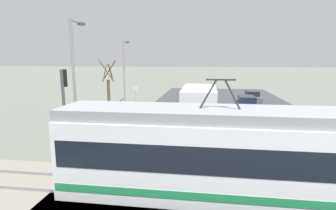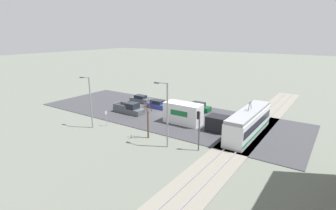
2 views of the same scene
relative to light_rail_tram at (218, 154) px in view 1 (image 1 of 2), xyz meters
name	(u,v)px [view 1 (image 1 of 2)]	position (x,y,z in m)	size (l,w,h in m)	color
ground_plane	(226,116)	(-1.56, -15.36, -1.79)	(320.00, 320.00, 0.00)	#60665B
road_surface	(226,116)	(-1.56, -15.36, -1.75)	(16.64, 46.84, 0.08)	#38383D
rail_bed	(257,198)	(-1.56, 0.00, -1.74)	(58.34, 4.40, 0.22)	gray
light_rail_tram	(218,154)	(0.00, 0.00, 0.00)	(12.45, 2.65, 4.65)	white
box_truck	(198,114)	(0.97, -8.50, -0.21)	(2.49, 10.07, 3.25)	black
pickup_truck	(196,99)	(1.54, -20.54, -0.98)	(2.00, 5.86, 1.94)	#4C5156
sedan_car_0	(252,97)	(-5.35, -23.76, -1.10)	(1.71, 4.46, 1.47)	#4C5156
sedan_car_1	(297,121)	(-6.66, -11.23, -1.08)	(1.80, 4.49, 1.53)	#0C4723
sedan_car_2	(246,104)	(-3.89, -18.43, -1.09)	(1.88, 4.54, 1.51)	navy
traffic_light_pole	(64,101)	(8.24, -3.41, 1.41)	(0.28, 0.47, 4.90)	#47474C
street_tree	(109,96)	(8.49, -10.82, 0.65)	(1.26, 1.04, 5.36)	brown
street_lamp_near_crossing	(124,68)	(10.05, -20.42, 2.65)	(0.36, 1.95, 7.65)	gray
street_lamp_mid_block	(75,70)	(9.49, -7.21, 2.90)	(0.36, 1.95, 8.12)	gray
no_parking_sign	(135,95)	(8.39, -18.95, -0.36)	(0.32, 0.08, 2.35)	gray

